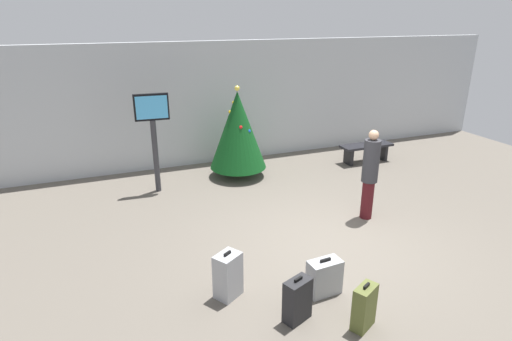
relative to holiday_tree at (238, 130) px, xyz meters
The scene contains 10 objects.
ground_plane 3.84m from the holiday_tree, 83.75° to the right, with size 16.00×16.00×0.00m, color #665E54.
back_wall 1.43m from the holiday_tree, 73.19° to the left, with size 16.00×0.20×3.07m, color #B7BCC1.
holiday_tree is the anchor object (origin of this frame).
flight_info_kiosk 1.98m from the holiday_tree, behind, with size 0.72×0.14×2.15m.
waiting_bench 3.57m from the holiday_tree, ahead, with size 1.42×0.44×0.48m.
traveller_0 3.37m from the holiday_tree, 62.54° to the right, with size 0.41×0.41×1.73m.
suitcase_0 4.68m from the holiday_tree, 111.03° to the right, with size 0.44×0.41×0.69m.
suitcase_1 5.24m from the holiday_tree, 101.00° to the right, with size 0.41×0.32×0.62m.
suitcase_2 4.82m from the holiday_tree, 94.72° to the right, with size 0.48×0.28×0.55m.
suitcase_3 5.58m from the holiday_tree, 92.96° to the right, with size 0.38×0.32×0.63m.
Camera 1 is at (-3.48, -5.31, 3.67)m, focal length 29.41 mm.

